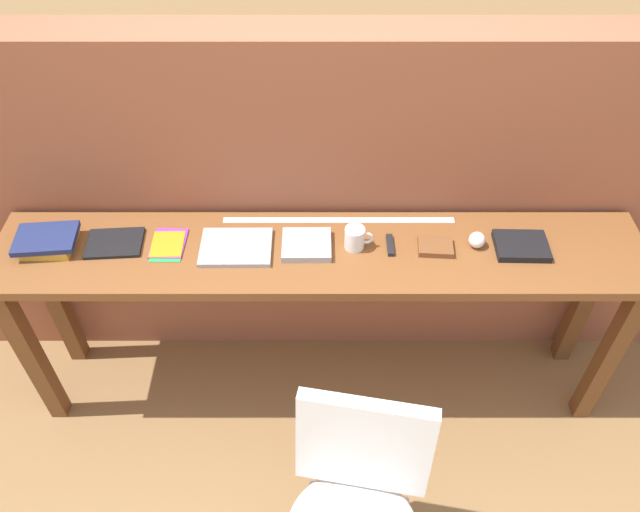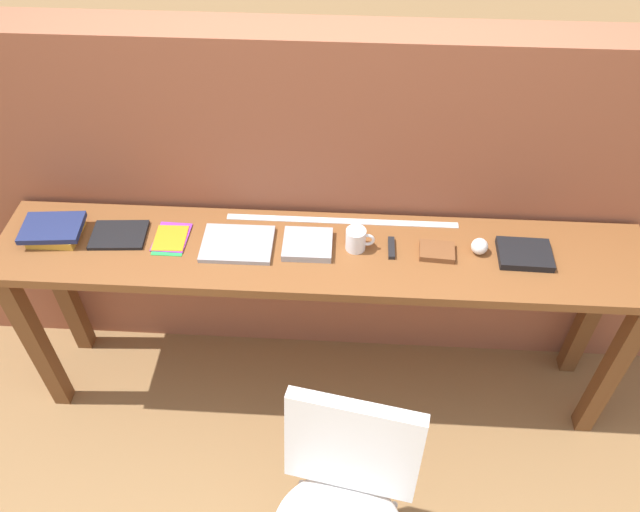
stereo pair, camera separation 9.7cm
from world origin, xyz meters
TOP-DOWN VIEW (x-y plane):
  - ground_plane at (0.00, 0.00)m, footprint 40.00×40.00m
  - brick_wall_back at (0.00, 0.64)m, footprint 6.00×0.20m
  - sideboard at (0.00, 0.30)m, footprint 2.50×0.44m
  - chair_white_moulded at (0.12, -0.52)m, footprint 0.51×0.52m
  - book_stack_leftmost at (-1.03, 0.32)m, footprint 0.24×0.18m
  - magazine_cycling at (-0.79, 0.33)m, footprint 0.22×0.17m
  - pamphlet_pile_colourful at (-0.58, 0.33)m, footprint 0.13×0.18m
  - book_open_centre at (-0.32, 0.31)m, footprint 0.27×0.20m
  - book_grey_hardcover at (-0.05, 0.32)m, footprint 0.19×0.17m
  - mug at (0.13, 0.32)m, footprint 0.11×0.08m
  - multitool_folded at (0.27, 0.32)m, footprint 0.02×0.11m
  - leather_journal_brown at (0.44, 0.31)m, footprint 0.14×0.11m
  - sports_ball_small at (0.59, 0.32)m, footprint 0.06×0.06m
  - book_repair_rightmost at (0.76, 0.31)m, footprint 0.20×0.16m
  - ruler_metal_back_edge at (0.07, 0.47)m, footprint 0.92×0.03m

SIDE VIEW (x-z plane):
  - ground_plane at x=0.00m, z-range 0.00..0.00m
  - chair_white_moulded at x=0.12m, z-range 0.08..0.97m
  - sideboard at x=0.00m, z-range 0.30..1.18m
  - brick_wall_back at x=0.00m, z-range 0.00..1.60m
  - ruler_metal_back_edge at x=0.07m, z-range 0.88..0.88m
  - pamphlet_pile_colourful at x=-0.58m, z-range 0.88..0.89m
  - magazine_cycling at x=-0.79m, z-range 0.88..0.89m
  - multitool_folded at x=0.27m, z-range 0.88..0.90m
  - book_open_centre at x=-0.32m, z-range 0.88..0.90m
  - leather_journal_brown at x=0.44m, z-range 0.88..0.90m
  - book_repair_rightmost at x=0.76m, z-range 0.88..0.91m
  - book_grey_hardcover at x=-0.05m, z-range 0.88..0.91m
  - book_stack_leftmost at x=-1.03m, z-range 0.88..0.94m
  - sports_ball_small at x=0.59m, z-range 0.88..0.94m
  - mug at x=0.13m, z-range 0.88..0.97m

